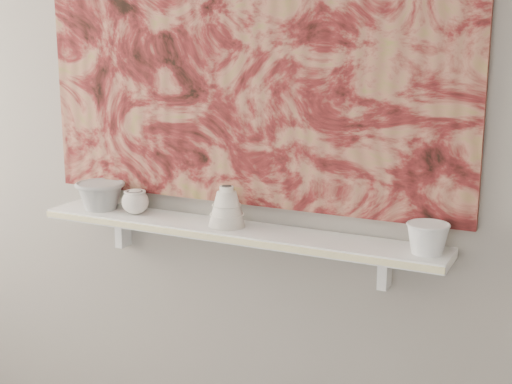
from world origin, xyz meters
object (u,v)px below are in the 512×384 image
Objects in this scene: bowl_grey at (100,195)px; cup_cream at (135,202)px; shelf at (233,231)px; painting at (244,34)px; bowl_white at (428,238)px; bell_vessel at (227,206)px.

bowl_grey reaches higher than cup_cream.
painting reaches higher than shelf.
bowl_white is at bearing 0.00° from cup_cream.
bell_vessel reaches higher than shelf.
cup_cream is at bearing 0.00° from bowl_grey.
bell_vessel is (0.36, 0.00, 0.02)m from cup_cream.
painting is 0.69m from cup_cream.
shelf is 7.95× the size of bowl_grey.
bowl_grey is (-0.53, -0.08, -0.56)m from painting.
bell_vessel is (-0.02, -0.08, -0.54)m from painting.
bowl_grey is at bearing 180.00° from bell_vessel.
cup_cream is 0.70× the size of bell_vessel.
bowl_white is (1.01, 0.00, 0.00)m from cup_cream.
bowl_grey reaches higher than shelf.
cup_cream is 1.01m from bowl_white.
bowl_white is (1.16, 0.00, -0.01)m from bowl_grey.
bell_vessel is at bearing 0.00° from cup_cream.
painting is at bearing 172.70° from bowl_white.
cup_cream is (-0.38, -0.08, -0.57)m from painting.
painting is at bearing 11.86° from cup_cream.
bowl_white is (0.63, -0.08, -0.57)m from painting.
bowl_grey is at bearing 180.00° from shelf.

